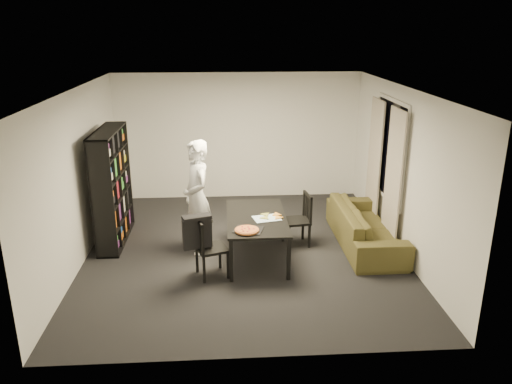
{
  "coord_description": "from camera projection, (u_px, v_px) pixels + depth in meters",
  "views": [
    {
      "loc": [
        -0.29,
        -7.38,
        3.49
      ],
      "look_at": [
        0.19,
        -0.13,
        1.05
      ],
      "focal_mm": 35.0,
      "sensor_mm": 36.0,
      "label": 1
    }
  ],
  "objects": [
    {
      "name": "window_pane",
      "position": [
        390.0,
        150.0,
        8.36
      ],
      "size": [
        0.02,
        1.4,
        1.6
      ],
      "primitive_type": "cube",
      "color": "black",
      "rests_on": "room"
    },
    {
      "name": "pizza_slices",
      "position": [
        271.0,
        216.0,
        7.68
      ],
      "size": [
        0.44,
        0.4,
        0.01
      ],
      "primitive_type": null,
      "rotation": [
        0.0,
        0.0,
        0.27
      ],
      "color": "gold",
      "rests_on": "dining_table"
    },
    {
      "name": "baking_tray",
      "position": [
        249.0,
        230.0,
        7.19
      ],
      "size": [
        0.48,
        0.42,
        0.01
      ],
      "primitive_type": "cube",
      "rotation": [
        0.0,
        0.0,
        -0.29
      ],
      "color": "black",
      "rests_on": "dining_table"
    },
    {
      "name": "dining_table",
      "position": [
        256.0,
        220.0,
        7.71
      ],
      "size": [
        0.91,
        1.64,
        0.68
      ],
      "color": "black",
      "rests_on": "room"
    },
    {
      "name": "kitchen_towel",
      "position": [
        267.0,
        218.0,
        7.61
      ],
      "size": [
        0.46,
        0.38,
        0.01
      ],
      "primitive_type": "cube",
      "rotation": [
        0.0,
        0.0,
        0.23
      ],
      "color": "white",
      "rests_on": "dining_table"
    },
    {
      "name": "curtain_left",
      "position": [
        393.0,
        179.0,
        7.97
      ],
      "size": [
        0.03,
        0.7,
        2.25
      ],
      "primitive_type": "cube",
      "color": "#BCB1A0",
      "rests_on": "room"
    },
    {
      "name": "bookshelf",
      "position": [
        112.0,
        187.0,
        8.24
      ],
      "size": [
        0.35,
        1.5,
        1.9
      ],
      "primitive_type": "cube",
      "color": "black",
      "rests_on": "room"
    },
    {
      "name": "room",
      "position": [
        244.0,
        174.0,
        7.7
      ],
      "size": [
        5.01,
        5.51,
        2.61
      ],
      "color": "black",
      "rests_on": "ground"
    },
    {
      "name": "window_frame",
      "position": [
        390.0,
        150.0,
        8.35
      ],
      "size": [
        0.03,
        1.52,
        1.72
      ],
      "primitive_type": "cube",
      "color": "white",
      "rests_on": "room"
    },
    {
      "name": "pepperoni_pizza",
      "position": [
        247.0,
        230.0,
        7.12
      ],
      "size": [
        0.35,
        0.35,
        0.03
      ],
      "rotation": [
        0.0,
        0.0,
        0.01
      ],
      "color": "#A55C30",
      "rests_on": "dining_table"
    },
    {
      "name": "chair_left",
      "position": [
        206.0,
        244.0,
        7.14
      ],
      "size": [
        0.53,
        0.53,
        0.9
      ],
      "rotation": [
        0.0,
        0.0,
        1.9
      ],
      "color": "black",
      "rests_on": "room"
    },
    {
      "name": "sofa",
      "position": [
        365.0,
        226.0,
        8.27
      ],
      "size": [
        0.86,
        2.21,
        0.64
      ],
      "primitive_type": "imported",
      "rotation": [
        0.0,
        0.0,
        1.57
      ],
      "color": "#413B1A",
      "rests_on": "room"
    },
    {
      "name": "chair_right",
      "position": [
        301.0,
        216.0,
        8.22
      ],
      "size": [
        0.47,
        0.47,
        0.88
      ],
      "rotation": [
        0.0,
        0.0,
        -1.42
      ],
      "color": "black",
      "rests_on": "room"
    },
    {
      "name": "draped_jacket",
      "position": [
        197.0,
        231.0,
        7.02
      ],
      "size": [
        0.43,
        0.29,
        0.5
      ],
      "rotation": [
        0.0,
        0.0,
        1.9
      ],
      "color": "black",
      "rests_on": "chair_left"
    },
    {
      "name": "person",
      "position": [
        197.0,
        197.0,
        7.85
      ],
      "size": [
        0.65,
        0.78,
        1.83
      ],
      "primitive_type": "imported",
      "rotation": [
        0.0,
        0.0,
        -1.2
      ],
      "color": "white",
      "rests_on": "room"
    },
    {
      "name": "curtain_right",
      "position": [
        374.0,
        162.0,
        8.95
      ],
      "size": [
        0.03,
        0.7,
        2.25
      ],
      "primitive_type": "cube",
      "color": "#BCB1A0",
      "rests_on": "room"
    }
  ]
}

